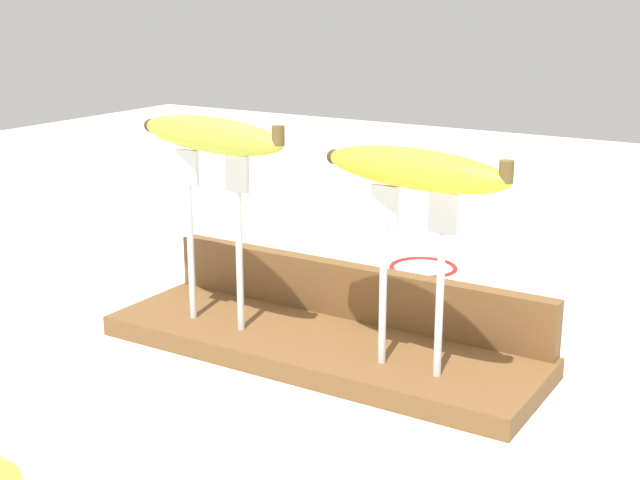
{
  "coord_description": "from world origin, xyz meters",
  "views": [
    {
      "loc": [
        0.43,
        -0.7,
        0.35
      ],
      "look_at": [
        0.0,
        0.0,
        0.12
      ],
      "focal_mm": 49.63,
      "sensor_mm": 36.0,
      "label": 1
    }
  ],
  "objects": [
    {
      "name": "wooden_board",
      "position": [
        0.0,
        0.0,
        0.01
      ],
      "size": [
        0.45,
        0.15,
        0.02
      ],
      "primitive_type": "cube",
      "color": "brown",
      "rests_on": "ground"
    },
    {
      "name": "fork_stand_right",
      "position": [
        0.11,
        -0.02,
        0.12
      ],
      "size": [
        0.08,
        0.01,
        0.17
      ],
      "color": "silver",
      "rests_on": "wooden_board"
    },
    {
      "name": "banana_raised_left",
      "position": [
        -0.11,
        -0.02,
        0.22
      ],
      "size": [
        0.2,
        0.07,
        0.04
      ],
      "color": "#B2C138",
      "rests_on": "fork_stand_left"
    },
    {
      "name": "wire_coil",
      "position": [
        -0.04,
        0.32,
        0.0
      ],
      "size": [
        0.09,
        0.09,
        0.01
      ],
      "primitive_type": "torus",
      "color": "red",
      "rests_on": "ground"
    },
    {
      "name": "board_backstop",
      "position": [
        0.0,
        0.06,
        0.05
      ],
      "size": [
        0.44,
        0.02,
        0.06
      ],
      "primitive_type": "cube",
      "color": "brown",
      "rests_on": "wooden_board"
    },
    {
      "name": "fork_stand_left",
      "position": [
        -0.11,
        -0.02,
        0.13
      ],
      "size": [
        0.09,
        0.01,
        0.18
      ],
      "color": "silver",
      "rests_on": "wooden_board"
    },
    {
      "name": "ground_plane",
      "position": [
        0.0,
        0.0,
        0.0
      ],
      "size": [
        3.0,
        3.0,
        0.0
      ],
      "primitive_type": "plane",
      "color": "silver"
    },
    {
      "name": "banana_raised_right",
      "position": [
        0.11,
        -0.02,
        0.21
      ],
      "size": [
        0.19,
        0.07,
        0.04
      ],
      "color": "yellow",
      "rests_on": "fork_stand_right"
    }
  ]
}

